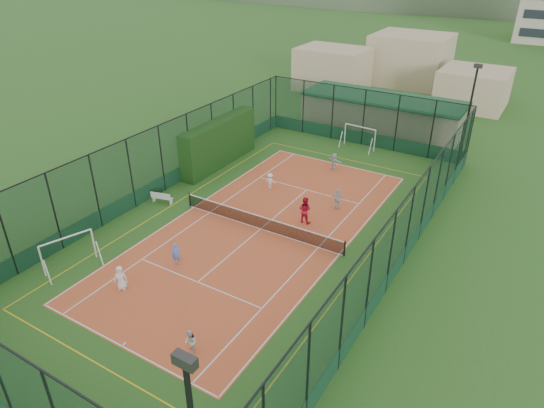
{
  "coord_description": "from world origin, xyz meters",
  "views": [
    {
      "loc": [
        14.29,
        -22.25,
        16.37
      ],
      "look_at": [
        0.02,
        1.36,
        1.2
      ],
      "focal_mm": 32.0,
      "sensor_mm": 36.0,
      "label": 1
    }
  ],
  "objects_px": {
    "clubhouse": "(382,113)",
    "coach": "(305,210)",
    "futsal_goal_far": "(360,137)",
    "child_near_mid": "(176,254)",
    "floodlight_ne": "(468,118)",
    "white_bench": "(162,197)",
    "child_near_left": "(121,278)",
    "child_far_left": "(270,181)",
    "child_far_back": "(334,161)",
    "futsal_goal_near": "(69,252)",
    "child_far_right": "(338,199)",
    "child_near_right": "(190,342)"
  },
  "relations": [
    {
      "from": "futsal_goal_near",
      "to": "child_far_left",
      "type": "xyz_separation_m",
      "value": [
        4.6,
        14.16,
        -0.33
      ]
    },
    {
      "from": "child_far_back",
      "to": "child_far_left",
      "type": "bearing_deg",
      "value": 79.83
    },
    {
      "from": "futsal_goal_far",
      "to": "child_near_mid",
      "type": "distance_m",
      "value": 21.92
    },
    {
      "from": "child_near_right",
      "to": "child_far_left",
      "type": "distance_m",
      "value": 16.69
    },
    {
      "from": "futsal_goal_near",
      "to": "floodlight_ne",
      "type": "bearing_deg",
      "value": -11.53
    },
    {
      "from": "futsal_goal_near",
      "to": "child_near_right",
      "type": "distance_m",
      "value": 10.18
    },
    {
      "from": "futsal_goal_near",
      "to": "child_far_right",
      "type": "xyz_separation_m",
      "value": [
        10.15,
        13.86,
        -0.19
      ]
    },
    {
      "from": "clubhouse",
      "to": "child_far_left",
      "type": "xyz_separation_m",
      "value": [
        -2.46,
        -16.78,
        -0.96
      ]
    },
    {
      "from": "clubhouse",
      "to": "child_far_back",
      "type": "bearing_deg",
      "value": -89.22
    },
    {
      "from": "futsal_goal_far",
      "to": "child_near_right",
      "type": "height_order",
      "value": "futsal_goal_far"
    },
    {
      "from": "child_near_left",
      "to": "floodlight_ne",
      "type": "bearing_deg",
      "value": 34.68
    },
    {
      "from": "floodlight_ne",
      "to": "clubhouse",
      "type": "bearing_deg",
      "value": 147.88
    },
    {
      "from": "coach",
      "to": "child_near_mid",
      "type": "bearing_deg",
      "value": 62.74
    },
    {
      "from": "futsal_goal_far",
      "to": "floodlight_ne",
      "type": "bearing_deg",
      "value": 7.77
    },
    {
      "from": "white_bench",
      "to": "futsal_goal_far",
      "type": "bearing_deg",
      "value": 51.2
    },
    {
      "from": "floodlight_ne",
      "to": "white_bench",
      "type": "height_order",
      "value": "floodlight_ne"
    },
    {
      "from": "child_far_right",
      "to": "child_far_back",
      "type": "distance_m",
      "value": 6.54
    },
    {
      "from": "child_far_left",
      "to": "coach",
      "type": "xyz_separation_m",
      "value": [
        4.45,
        -2.99,
        0.3
      ]
    },
    {
      "from": "child_near_right",
      "to": "child_far_back",
      "type": "xyz_separation_m",
      "value": [
        -2.83,
        21.31,
        0.05
      ]
    },
    {
      "from": "child_far_left",
      "to": "child_far_right",
      "type": "bearing_deg",
      "value": 167.11
    },
    {
      "from": "futsal_goal_near",
      "to": "child_far_back",
      "type": "relative_size",
      "value": 2.15
    },
    {
      "from": "white_bench",
      "to": "child_far_back",
      "type": "relative_size",
      "value": 1.11
    },
    {
      "from": "white_bench",
      "to": "child_far_left",
      "type": "bearing_deg",
      "value": 33.89
    },
    {
      "from": "floodlight_ne",
      "to": "child_far_back",
      "type": "distance_m",
      "value": 10.82
    },
    {
      "from": "futsal_goal_far",
      "to": "child_near_left",
      "type": "bearing_deg",
      "value": -92.44
    },
    {
      "from": "white_bench",
      "to": "child_near_mid",
      "type": "xyz_separation_m",
      "value": [
        5.72,
        -5.07,
        0.25
      ]
    },
    {
      "from": "child_near_mid",
      "to": "child_far_left",
      "type": "bearing_deg",
      "value": 60.83
    },
    {
      "from": "child_near_left",
      "to": "child_near_mid",
      "type": "bearing_deg",
      "value": 42.12
    },
    {
      "from": "floodlight_ne",
      "to": "white_bench",
      "type": "relative_size",
      "value": 5.4
    },
    {
      "from": "floodlight_ne",
      "to": "child_far_back",
      "type": "bearing_deg",
      "value": -145.36
    },
    {
      "from": "clubhouse",
      "to": "child_near_left",
      "type": "xyz_separation_m",
      "value": [
        -3.08,
        -30.89,
        -0.86
      ]
    },
    {
      "from": "futsal_goal_near",
      "to": "futsal_goal_far",
      "type": "bearing_deg",
      "value": 4.05
    },
    {
      "from": "clubhouse",
      "to": "child_near_left",
      "type": "relative_size",
      "value": 10.82
    },
    {
      "from": "floodlight_ne",
      "to": "futsal_goal_far",
      "type": "relative_size",
      "value": 2.75
    },
    {
      "from": "clubhouse",
      "to": "coach",
      "type": "relative_size",
      "value": 8.38
    },
    {
      "from": "child_near_left",
      "to": "coach",
      "type": "relative_size",
      "value": 0.78
    },
    {
      "from": "child_far_left",
      "to": "child_far_right",
      "type": "relative_size",
      "value": 0.8
    },
    {
      "from": "floodlight_ne",
      "to": "coach",
      "type": "height_order",
      "value": "floodlight_ne"
    },
    {
      "from": "clubhouse",
      "to": "futsal_goal_far",
      "type": "relative_size",
      "value": 5.07
    },
    {
      "from": "futsal_goal_near",
      "to": "child_near_mid",
      "type": "bearing_deg",
      "value": -36.6
    },
    {
      "from": "child_near_left",
      "to": "coach",
      "type": "xyz_separation_m",
      "value": [
        5.06,
        11.12,
        0.2
      ]
    },
    {
      "from": "child_far_left",
      "to": "coach",
      "type": "bearing_deg",
      "value": 136.23
    },
    {
      "from": "futsal_goal_near",
      "to": "child_near_left",
      "type": "bearing_deg",
      "value": -69.39
    },
    {
      "from": "floodlight_ne",
      "to": "child_far_back",
      "type": "relative_size",
      "value": 6.0
    },
    {
      "from": "futsal_goal_near",
      "to": "child_far_right",
      "type": "height_order",
      "value": "futsal_goal_near"
    },
    {
      "from": "child_near_left",
      "to": "child_far_right",
      "type": "bearing_deg",
      "value": 35.22
    },
    {
      "from": "clubhouse",
      "to": "futsal_goal_near",
      "type": "distance_m",
      "value": 31.74
    },
    {
      "from": "clubhouse",
      "to": "child_far_right",
      "type": "relative_size",
      "value": 10.03
    },
    {
      "from": "clubhouse",
      "to": "white_bench",
      "type": "distance_m",
      "value": 23.92
    },
    {
      "from": "child_far_left",
      "to": "child_far_back",
      "type": "bearing_deg",
      "value": -125.09
    }
  ]
}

